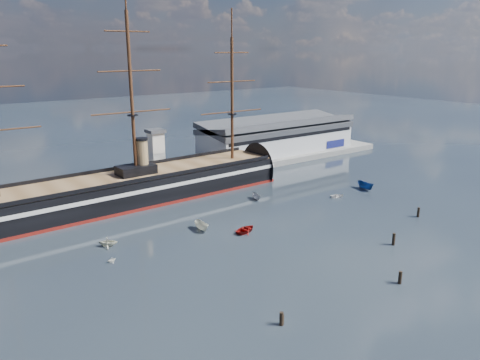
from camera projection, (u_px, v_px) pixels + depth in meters
ground at (206, 214)px, 118.85m from camera, size 600.00×600.00×0.00m
quay at (173, 178)px, 152.48m from camera, size 180.00×18.00×2.00m
warehouse at (277, 136)px, 180.78m from camera, size 63.00×21.00×11.60m
quay_tower at (156, 153)px, 143.52m from camera, size 5.00×5.00×15.00m
warship at (124, 190)px, 125.68m from camera, size 113.10×18.79×53.94m
motorboat_a at (202, 231)px, 108.14m from camera, size 6.64×2.94×2.58m
motorboat_b at (246, 232)px, 107.39m from camera, size 2.38×3.83×1.67m
motorboat_c at (257, 200)px, 130.34m from camera, size 5.50×3.27×2.07m
motorboat_d at (108, 246)px, 99.45m from camera, size 5.89×6.83×2.34m
motorboat_e at (338, 197)px, 132.44m from camera, size 1.77×2.78×1.21m
motorboat_f at (365, 189)px, 139.72m from camera, size 7.52×3.62×2.89m
motorboat_g at (112, 262)px, 92.12m from camera, size 1.94×3.27×1.12m
piling_near_left at (281, 325)px, 71.12m from camera, size 0.64×0.64×2.89m
piling_near_mid at (399, 284)px, 83.67m from camera, size 0.64×0.64×3.08m
piling_near_right at (393, 245)px, 100.11m from camera, size 0.64×0.64×3.44m
piling_far_right at (418, 217)px, 116.90m from camera, size 0.64×0.64×3.20m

